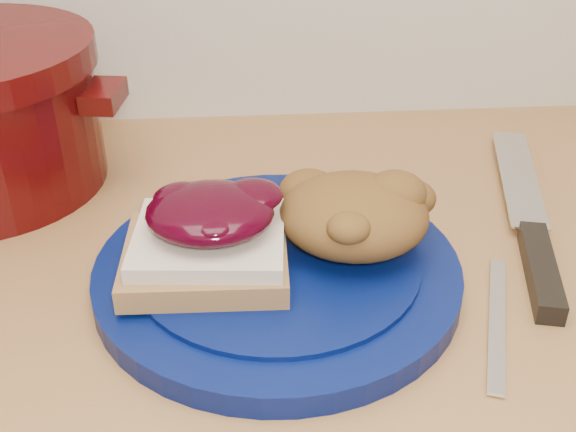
{
  "coord_description": "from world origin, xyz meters",
  "views": [
    {
      "loc": [
        0.01,
        1.01,
        1.25
      ],
      "look_at": [
        0.05,
        1.49,
        0.95
      ],
      "focal_mm": 45.0,
      "sensor_mm": 36.0,
      "label": 1
    }
  ],
  "objects": [
    {
      "name": "plate",
      "position": [
        0.04,
        1.47,
        0.91
      ],
      "size": [
        0.33,
        0.33,
        0.02
      ],
      "primitive_type": "cylinder",
      "rotation": [
        0.0,
        0.0,
        -0.13
      ],
      "color": "#051047",
      "rests_on": "wood_countertop"
    },
    {
      "name": "sandwich",
      "position": [
        -0.01,
        1.46,
        0.95
      ],
      "size": [
        0.13,
        0.11,
        0.06
      ],
      "rotation": [
        0.0,
        0.0,
        -0.13
      ],
      "color": "olive",
      "rests_on": "plate"
    },
    {
      "name": "stuffing_mound",
      "position": [
        0.1,
        1.48,
        0.95
      ],
      "size": [
        0.13,
        0.12,
        0.06
      ],
      "primitive_type": "ellipsoid",
      "rotation": [
        0.0,
        0.0,
        -0.13
      ],
      "color": "brown",
      "rests_on": "plate"
    },
    {
      "name": "chef_knife",
      "position": [
        0.26,
        1.5,
        0.91
      ],
      "size": [
        0.1,
        0.31,
        0.02
      ],
      "rotation": [
        0.0,
        0.0,
        1.34
      ],
      "color": "black",
      "rests_on": "wood_countertop"
    },
    {
      "name": "butter_knife",
      "position": [
        0.2,
        1.41,
        0.9
      ],
      "size": [
        0.06,
        0.15,
        0.0
      ],
      "primitive_type": "cube",
      "rotation": [
        0.0,
        0.0,
        1.24
      ],
      "color": "silver",
      "rests_on": "wood_countertop"
    }
  ]
}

